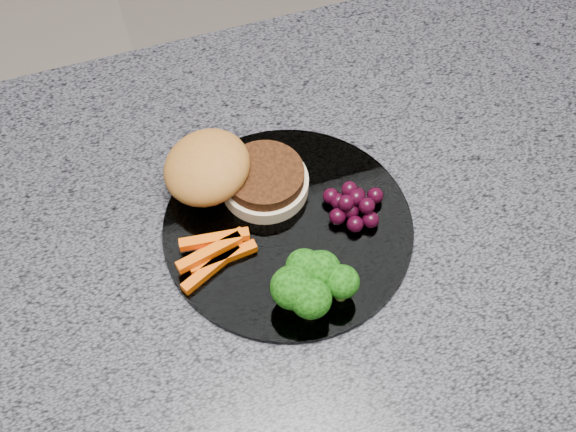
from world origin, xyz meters
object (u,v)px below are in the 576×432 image
object	(u,v)px
plate	(288,228)
grape_bunch	(354,205)
burger	(228,175)
island_cabinet	(262,399)

from	to	relation	value
plate	grape_bunch	size ratio (longest dim) A/B	4.05
burger	grape_bunch	distance (m)	0.14
island_cabinet	plate	xyz separation A→B (m)	(0.04, -0.01, 0.47)
burger	plate	bearing A→B (deg)	-50.58
island_cabinet	grape_bunch	size ratio (longest dim) A/B	18.70
grape_bunch	plate	bearing A→B (deg)	176.99
plate	burger	bearing A→B (deg)	122.69
island_cabinet	plate	size ratio (longest dim) A/B	4.62
island_cabinet	burger	world-z (taller)	burger
island_cabinet	plate	distance (m)	0.47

